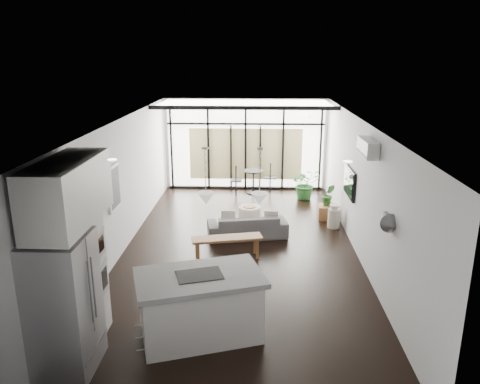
# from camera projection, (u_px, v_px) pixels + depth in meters

# --- Properties ---
(floor) EXTENTS (5.00, 10.00, 0.00)m
(floor) POSITION_uv_depth(u_px,v_px,m) (239.00, 251.00, 10.08)
(floor) COLOR black
(floor) RESTS_ON ground
(ceiling) EXTENTS (5.00, 10.00, 0.00)m
(ceiling) POSITION_uv_depth(u_px,v_px,m) (239.00, 122.00, 9.29)
(ceiling) COLOR white
(ceiling) RESTS_ON ground
(wall_left) EXTENTS (0.02, 10.00, 2.80)m
(wall_left) POSITION_uv_depth(u_px,v_px,m) (120.00, 188.00, 9.77)
(wall_left) COLOR silver
(wall_left) RESTS_ON ground
(wall_right) EXTENTS (0.02, 10.00, 2.80)m
(wall_right) POSITION_uv_depth(u_px,v_px,m) (361.00, 190.00, 9.60)
(wall_right) COLOR silver
(wall_right) RESTS_ON ground
(wall_back) EXTENTS (5.00, 0.02, 2.80)m
(wall_back) POSITION_uv_depth(u_px,v_px,m) (246.00, 144.00, 14.48)
(wall_back) COLOR silver
(wall_back) RESTS_ON ground
(wall_front) EXTENTS (5.00, 0.02, 2.80)m
(wall_front) POSITION_uv_depth(u_px,v_px,m) (221.00, 322.00, 4.89)
(wall_front) COLOR silver
(wall_front) RESTS_ON ground
(glazing) EXTENTS (5.00, 0.20, 2.80)m
(glazing) POSITION_uv_depth(u_px,v_px,m) (246.00, 145.00, 14.36)
(glazing) COLOR black
(glazing) RESTS_ON ground
(skylight) EXTENTS (4.70, 1.90, 0.06)m
(skylight) POSITION_uv_depth(u_px,v_px,m) (245.00, 103.00, 13.13)
(skylight) COLOR white
(skylight) RESTS_ON ceiling
(neighbour_building) EXTENTS (3.50, 0.02, 1.60)m
(neighbour_building) POSITION_uv_depth(u_px,v_px,m) (246.00, 154.00, 14.51)
(neighbour_building) COLOR beige
(neighbour_building) RESTS_ON ground
(island) EXTENTS (2.08, 1.60, 1.00)m
(island) POSITION_uv_depth(u_px,v_px,m) (200.00, 306.00, 6.94)
(island) COLOR silver
(island) RESTS_ON floor
(cooktop) EXTENTS (0.77, 0.62, 0.01)m
(cooktop) POSITION_uv_depth(u_px,v_px,m) (199.00, 275.00, 6.79)
(cooktop) COLOR black
(cooktop) RESTS_ON island
(fridge) EXTENTS (0.73, 0.91, 1.89)m
(fridge) POSITION_uv_depth(u_px,v_px,m) (64.00, 305.00, 6.11)
(fridge) COLOR #A3A3A8
(fridge) RESTS_ON floor
(appliance_column) EXTENTS (0.57, 0.60, 2.22)m
(appliance_column) POSITION_uv_depth(u_px,v_px,m) (81.00, 267.00, 6.83)
(appliance_column) COLOR silver
(appliance_column) RESTS_ON floor
(upper_cabinets) EXTENTS (0.62, 1.75, 0.86)m
(upper_cabinets) POSITION_uv_depth(u_px,v_px,m) (68.00, 192.00, 6.14)
(upper_cabinets) COLOR silver
(upper_cabinets) RESTS_ON wall_left
(pendant_left) EXTENTS (0.26, 0.26, 0.18)m
(pendant_left) POSITION_uv_depth(u_px,v_px,m) (206.00, 198.00, 6.98)
(pendant_left) COLOR white
(pendant_left) RESTS_ON ceiling
(pendant_right) EXTENTS (0.26, 0.26, 0.18)m
(pendant_right) POSITION_uv_depth(u_px,v_px,m) (259.00, 199.00, 6.96)
(pendant_right) COLOR white
(pendant_right) RESTS_ON ceiling
(sofa) EXTENTS (1.89, 0.85, 0.71)m
(sofa) POSITION_uv_depth(u_px,v_px,m) (247.00, 222.00, 10.82)
(sofa) COLOR #4E4D50
(sofa) RESTS_ON floor
(console_bench) EXTENTS (1.49, 0.66, 0.47)m
(console_bench) POSITION_uv_depth(u_px,v_px,m) (227.00, 248.00, 9.70)
(console_bench) COLOR brown
(console_bench) RESTS_ON floor
(pouf) EXTENTS (0.68, 0.68, 0.44)m
(pouf) POSITION_uv_depth(u_px,v_px,m) (249.00, 215.00, 11.68)
(pouf) COLOR beige
(pouf) RESTS_ON floor
(crate) EXTENTS (0.50, 0.50, 0.35)m
(crate) POSITION_uv_depth(u_px,v_px,m) (328.00, 212.00, 12.06)
(crate) COLOR brown
(crate) RESTS_ON floor
(plant_tall) EXTENTS (1.00, 1.07, 0.71)m
(plant_tall) POSITION_uv_depth(u_px,v_px,m) (305.00, 187.00, 13.65)
(plant_tall) COLOR #286529
(plant_tall) RESTS_ON floor
(plant_crate) EXTENTS (0.34, 0.59, 0.25)m
(plant_crate) POSITION_uv_depth(u_px,v_px,m) (328.00, 201.00, 11.97)
(plant_crate) COLOR #286529
(plant_crate) RESTS_ON crate
(milk_can) EXTENTS (0.30, 0.30, 0.59)m
(milk_can) POSITION_uv_depth(u_px,v_px,m) (334.00, 216.00, 11.39)
(milk_can) COLOR beige
(milk_can) RESTS_ON floor
(bistro_set) EXTENTS (1.73, 1.15, 0.77)m
(bistro_set) POSITION_uv_depth(u_px,v_px,m) (253.00, 181.00, 14.18)
(bistro_set) COLOR black
(bistro_set) RESTS_ON floor
(tv) EXTENTS (0.05, 1.10, 0.65)m
(tv) POSITION_uv_depth(u_px,v_px,m) (350.00, 182.00, 10.58)
(tv) COLOR black
(tv) RESTS_ON wall_right
(ac_unit) EXTENTS (0.22, 0.90, 0.30)m
(ac_unit) POSITION_uv_depth(u_px,v_px,m) (368.00, 148.00, 8.53)
(ac_unit) COLOR silver
(ac_unit) RESTS_ON wall_right
(framed_art) EXTENTS (0.04, 0.70, 0.90)m
(framed_art) POSITION_uv_depth(u_px,v_px,m) (114.00, 188.00, 9.25)
(framed_art) COLOR black
(framed_art) RESTS_ON wall_left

